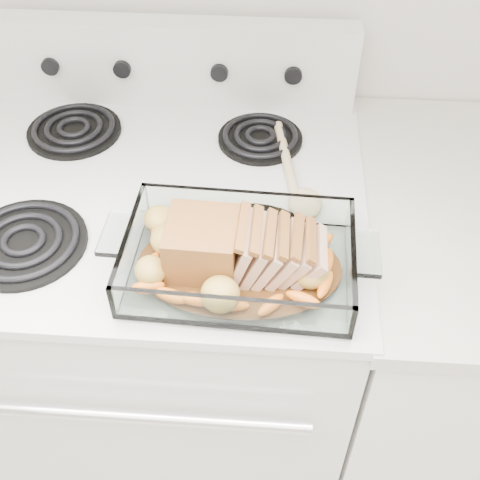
# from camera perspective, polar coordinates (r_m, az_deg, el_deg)

# --- Properties ---
(electric_range) EXTENTS (0.78, 0.70, 1.12)m
(electric_range) POSITION_cam_1_polar(r_m,az_deg,el_deg) (1.46, -6.36, -8.62)
(electric_range) COLOR silver
(electric_range) RESTS_ON ground
(counter_right) EXTENTS (0.58, 0.68, 0.93)m
(counter_right) POSITION_cam_1_polar(r_m,az_deg,el_deg) (1.52, 19.61, -9.97)
(counter_right) COLOR white
(counter_right) RESTS_ON ground
(baking_dish) EXTENTS (0.35, 0.23, 0.07)m
(baking_dish) POSITION_cam_1_polar(r_m,az_deg,el_deg) (0.94, -0.09, -2.11)
(baking_dish) COLOR silver
(baking_dish) RESTS_ON electric_range
(pork_roast) EXTENTS (0.24, 0.11, 0.09)m
(pork_roast) POSITION_cam_1_polar(r_m,az_deg,el_deg) (0.92, -1.00, -0.79)
(pork_roast) COLOR brown
(pork_roast) RESTS_ON baking_dish
(roast_vegetables) EXTENTS (0.35, 0.19, 0.04)m
(roast_vegetables) POSITION_cam_1_polar(r_m,az_deg,el_deg) (0.96, -0.17, -0.16)
(roast_vegetables) COLOR orange
(roast_vegetables) RESTS_ON baking_dish
(wooden_spoon) EXTENTS (0.09, 0.27, 0.02)m
(wooden_spoon) POSITION_cam_1_polar(r_m,az_deg,el_deg) (1.12, 5.38, 5.49)
(wooden_spoon) COLOR tan
(wooden_spoon) RESTS_ON electric_range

